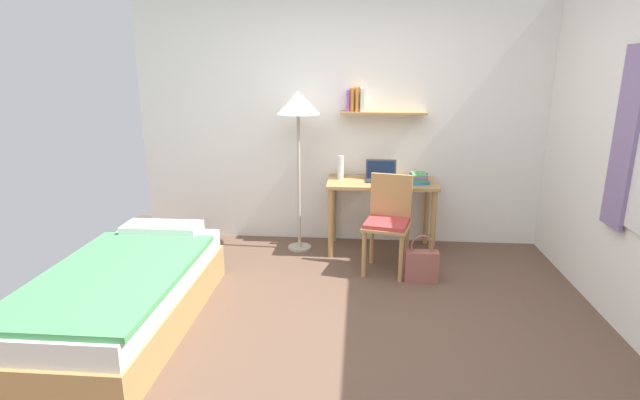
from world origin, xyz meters
name	(u,v)px	position (x,y,z in m)	size (l,w,h in m)	color
ground_plane	(337,335)	(0.00, 0.00, 0.00)	(5.28, 5.28, 0.00)	brown
wall_back	(348,119)	(0.00, 2.02, 1.30)	(4.40, 0.27, 2.60)	white
bed	(125,296)	(-1.54, 0.00, 0.24)	(0.94, 1.94, 0.54)	#B2844C
desk	(381,194)	(0.35, 1.70, 0.60)	(1.08, 0.57, 0.73)	#B2844C
desk_chair	(388,219)	(0.40, 1.19, 0.49)	(0.48, 0.48, 0.89)	#B2844C
standing_lamp	(298,110)	(-0.48, 1.66, 1.42)	(0.42, 0.42, 1.61)	#B2A893
laptop	(381,175)	(0.34, 1.73, 0.78)	(0.31, 0.21, 0.20)	#2D2D33
water_bottle	(341,167)	(-0.06, 1.75, 0.85)	(0.06, 0.06, 0.24)	silver
book_stack	(419,178)	(0.71, 1.66, 0.77)	(0.21, 0.26, 0.10)	#3384C6
handbag	(421,265)	(0.69, 0.97, 0.15)	(0.29, 0.12, 0.43)	#99564C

